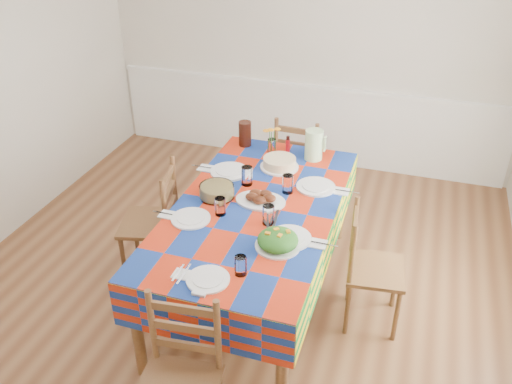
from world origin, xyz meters
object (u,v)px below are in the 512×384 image
at_px(chair_left, 154,223).
at_px(chair_right, 370,269).
at_px(meat_platter, 260,198).
at_px(chair_near, 179,383).
at_px(chair_far, 299,164).
at_px(dining_table, 256,217).
at_px(tea_pitcher, 245,134).
at_px(green_pitcher, 314,145).

relative_size(chair_left, chair_right, 1.06).
relative_size(meat_platter, chair_right, 0.39).
xyz_separation_m(chair_near, chair_far, (0.00, 2.72, 0.00)).
distance_m(dining_table, tea_pitcher, 1.04).
bearing_deg(chair_left, chair_right, 75.01).
bearing_deg(dining_table, tea_pitcher, 113.29).
relative_size(dining_table, chair_right, 2.24).
relative_size(dining_table, meat_platter, 5.73).
distance_m(chair_left, chair_right, 1.73).
bearing_deg(chair_far, green_pitcher, 117.26).
distance_m(dining_table, chair_left, 0.90).
distance_m(tea_pitcher, chair_far, 0.74).
relative_size(chair_near, chair_far, 1.00).
xyz_separation_m(chair_near, chair_right, (0.87, 1.36, -0.02)).
relative_size(tea_pitcher, chair_far, 0.22).
bearing_deg(chair_right, green_pitcher, 29.30).
height_order(dining_table, green_pitcher, green_pitcher).
relative_size(green_pitcher, chair_right, 0.27).
xyz_separation_m(dining_table, chair_left, (-0.86, 0.01, -0.24)).
distance_m(meat_platter, tea_pitcher, 0.97).
distance_m(meat_platter, green_pitcher, 0.83).
bearing_deg(chair_far, chair_near, 92.07).
height_order(meat_platter, chair_left, chair_left).
bearing_deg(chair_right, tea_pitcher, 46.65).
height_order(dining_table, meat_platter, meat_platter).
distance_m(dining_table, chair_right, 0.91).
height_order(green_pitcher, tea_pitcher, green_pitcher).
distance_m(dining_table, meat_platter, 0.14).
xyz_separation_m(green_pitcher, chair_near, (-0.24, -2.23, -0.47)).
relative_size(dining_table, chair_left, 2.12).
relative_size(meat_platter, chair_far, 0.37).
bearing_deg(chair_far, tea_pitcher, 48.81).
xyz_separation_m(meat_platter, chair_right, (0.85, -0.07, -0.39)).
bearing_deg(tea_pitcher, chair_far, 46.68).
relative_size(tea_pitcher, chair_left, 0.22).
bearing_deg(dining_table, chair_right, -0.35).
relative_size(chair_near, chair_left, 0.99).
height_order(tea_pitcher, chair_far, tea_pitcher).
bearing_deg(dining_table, chair_far, 90.07).
distance_m(meat_platter, chair_left, 0.95).
bearing_deg(chair_near, chair_left, 116.13).
xyz_separation_m(dining_table, chair_far, (-0.00, 1.36, -0.25)).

